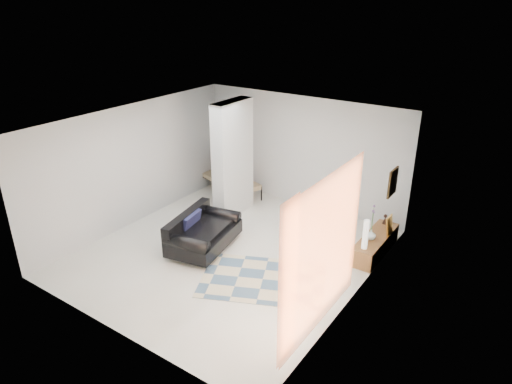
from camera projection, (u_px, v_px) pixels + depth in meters
The scene contains 17 objects.
floor at pixel (230, 252), 9.63m from camera, with size 6.00×6.00×0.00m, color beige.
ceiling at pixel (227, 123), 8.52m from camera, with size 6.00×6.00×0.00m, color white.
wall_back at pixel (302, 152), 11.35m from camera, with size 6.00×6.00×0.00m, color silver.
wall_front at pixel (107, 257), 6.80m from camera, with size 6.00×6.00×0.00m, color silver.
wall_left at pixel (134, 165), 10.49m from camera, with size 6.00×6.00×0.00m, color silver.
wall_right at pixel (359, 228), 7.65m from camera, with size 6.00×6.00×0.00m, color silver.
partition_column at pixel (233, 159), 10.85m from camera, with size 0.35×1.20×2.80m, color silver.
hallway_door at pixel (234, 152), 12.55m from camera, with size 0.85×0.06×2.04m, color beige.
curtain at pixel (324, 254), 6.80m from camera, with size 2.55×2.55×0.00m, color #FF7C43.
wall_art at pixel (393, 182), 8.86m from camera, with size 0.04×0.45×0.55m, color #37230F.
media_console at pixel (375, 244), 9.54m from camera, with size 0.45×1.61×0.80m.
loveseat at pixel (202, 233), 9.69m from camera, with size 1.31×1.87×0.76m.
daybed at pixel (230, 179), 12.37m from camera, with size 1.99×1.30×0.77m.
area_rug at pixel (263, 279), 8.70m from camera, with size 2.33×1.55×0.01m, color beige.
cylinder_lamp at pixel (366, 234), 8.89m from camera, with size 0.11×0.11×0.61m, color white.
bronze_figurine at pixel (385, 219), 9.93m from camera, with size 0.11×0.11×0.22m, color black, non-canonical shape.
vase at pixel (371, 234), 9.29m from camera, with size 0.21×0.21×0.22m, color white.
Camera 1 is at (5.13, -6.58, 5.00)m, focal length 32.00 mm.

